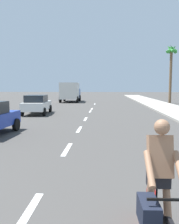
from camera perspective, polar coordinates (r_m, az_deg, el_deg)
name	(u,v)px	position (r m, az deg, el deg)	size (l,w,h in m)	color
ground_plane	(88,115)	(19.37, -0.35, -0.72)	(160.00, 160.00, 0.00)	#423F3D
lane_stripe_1	(26,216)	(4.79, -14.60, -22.47)	(0.16, 1.80, 0.01)	white
lane_stripe_2	(67,149)	(8.96, -5.28, -8.67)	(0.16, 1.80, 0.01)	white
lane_stripe_3	(79,129)	(12.96, -2.42, -4.07)	(0.16, 1.80, 0.01)	white
lane_stripe_4	(86,119)	(17.03, -0.92, -1.64)	(0.16, 1.80, 0.01)	white
lane_stripe_5	(90,111)	(22.16, 0.17, 0.14)	(0.16, 1.80, 0.01)	white
lane_stripe_6	(92,109)	(24.76, 0.55, 0.76)	(0.16, 1.80, 0.01)	white
lane_stripe_7	(95,104)	(31.44, 1.23, 1.88)	(0.16, 1.80, 0.01)	white
cyclist	(157,189)	(3.72, 15.62, -17.04)	(0.63, 1.71, 1.82)	black
parked_car_white	(37,104)	(20.47, -12.22, 1.86)	(2.10, 4.19, 1.57)	white
delivery_truck	(70,92)	(35.96, -4.50, 4.77)	(2.78, 6.29, 2.80)	#23478C
palm_tree_distant	(171,58)	(35.25, 18.57, 11.92)	(1.61, 1.65, 7.93)	brown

